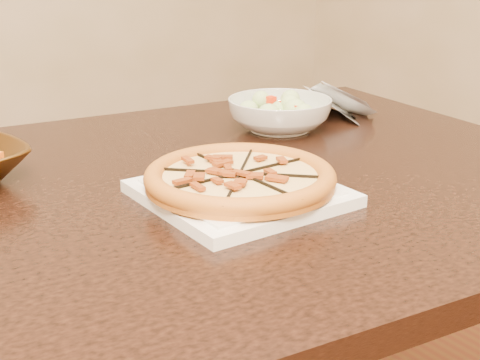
{
  "coord_description": "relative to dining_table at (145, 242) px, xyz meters",
  "views": [
    {
      "loc": [
        -0.56,
        -0.92,
        1.1
      ],
      "look_at": [
        -0.03,
        -0.16,
        0.78
      ],
      "focal_mm": 50.0,
      "sensor_mm": 36.0,
      "label": 1
    }
  ],
  "objects": [
    {
      "name": "cling_film",
      "position": [
        0.58,
        0.16,
        0.12
      ],
      "size": [
        0.2,
        0.17,
        0.05
      ],
      "primitive_type": null,
      "rotation": [
        0.0,
        0.0,
        0.16
      ],
      "color": "white",
      "rests_on": "dining_table"
    },
    {
      "name": "plate",
      "position": [
        0.1,
        -0.13,
        0.1
      ],
      "size": [
        0.26,
        0.26,
        0.02
      ],
      "color": "white",
      "rests_on": "dining_table"
    },
    {
      "name": "salad",
      "position": [
        0.39,
        0.15,
        0.17
      ],
      "size": [
        0.09,
        0.11,
        0.04
      ],
      "color": "#BBDC88",
      "rests_on": "salad_bowl"
    },
    {
      "name": "salad_bowl",
      "position": [
        0.39,
        0.15,
        0.12
      ],
      "size": [
        0.27,
        0.27,
        0.07
      ],
      "primitive_type": "imported",
      "rotation": [
        0.0,
        0.0,
        0.35
      ],
      "color": "silver",
      "rests_on": "dining_table"
    },
    {
      "name": "pizza",
      "position": [
        0.1,
        -0.13,
        0.12
      ],
      "size": [
        0.28,
        0.28,
        0.03
      ],
      "color": "#BE5924",
      "rests_on": "plate"
    },
    {
      "name": "dining_table",
      "position": [
        0.0,
        0.0,
        0.0
      ],
      "size": [
        1.62,
        1.14,
        0.75
      ],
      "color": "black",
      "rests_on": "floor"
    }
  ]
}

